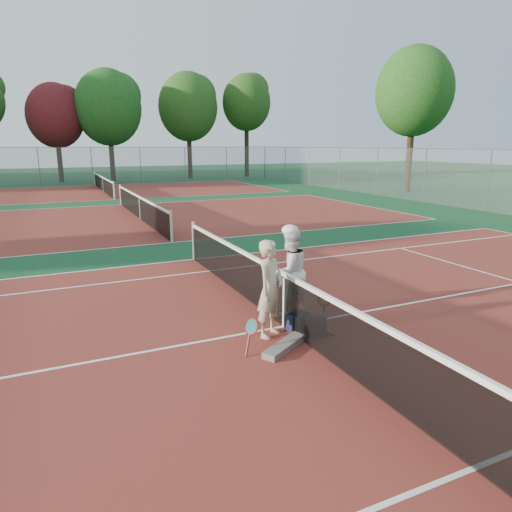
# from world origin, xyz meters

# --- Properties ---
(ground) EXTENTS (130.00, 130.00, 0.00)m
(ground) POSITION_xyz_m (0.00, 0.00, 0.00)
(ground) COLOR #103D20
(ground) RESTS_ON ground
(court_main) EXTENTS (23.77, 10.97, 0.01)m
(court_main) POSITION_xyz_m (0.00, 0.00, 0.00)
(court_main) COLOR maroon
(court_main) RESTS_ON ground
(court_far_a) EXTENTS (23.77, 10.97, 0.01)m
(court_far_a) POSITION_xyz_m (0.00, 13.50, 0.00)
(court_far_a) COLOR maroon
(court_far_a) RESTS_ON ground
(court_far_b) EXTENTS (23.77, 10.97, 0.01)m
(court_far_b) POSITION_xyz_m (0.00, 27.00, 0.00)
(court_far_b) COLOR maroon
(court_far_b) RESTS_ON ground
(net_main) EXTENTS (0.10, 10.98, 1.02)m
(net_main) POSITION_xyz_m (0.00, 0.00, 0.51)
(net_main) COLOR black
(net_main) RESTS_ON ground
(net_far_a) EXTENTS (0.10, 10.98, 1.02)m
(net_far_a) POSITION_xyz_m (0.00, 13.50, 0.51)
(net_far_a) COLOR black
(net_far_a) RESTS_ON ground
(net_far_b) EXTENTS (0.10, 10.98, 1.02)m
(net_far_b) POSITION_xyz_m (0.00, 27.00, 0.51)
(net_far_b) COLOR black
(net_far_b) RESTS_ON ground
(fence_back) EXTENTS (32.00, 0.06, 3.00)m
(fence_back) POSITION_xyz_m (0.00, 34.00, 1.50)
(fence_back) COLOR slate
(fence_back) RESTS_ON ground
(player_a) EXTENTS (0.73, 0.69, 1.69)m
(player_a) POSITION_xyz_m (-0.40, -0.23, 0.84)
(player_a) COLOR #B4A58B
(player_a) RESTS_ON ground
(player_b) EXTENTS (0.92, 0.77, 1.69)m
(player_b) POSITION_xyz_m (0.41, 0.58, 0.85)
(player_b) COLOR white
(player_b) RESTS_ON ground
(racket_red) EXTENTS (0.39, 0.39, 0.55)m
(racket_red) POSITION_xyz_m (-0.96, -0.69, 0.28)
(racket_red) COLOR maroon
(racket_red) RESTS_ON ground
(racket_black_held) EXTENTS (0.38, 0.37, 0.56)m
(racket_black_held) POSITION_xyz_m (0.75, -0.14, 0.28)
(racket_black_held) COLOR black
(racket_black_held) RESTS_ON ground
(racket_spare) EXTENTS (0.47, 0.66, 0.07)m
(racket_spare) POSITION_xyz_m (0.41, -0.34, 0.03)
(racket_spare) COLOR black
(racket_spare) RESTS_ON ground
(sports_bag_navy) EXTENTS (0.46, 0.39, 0.30)m
(sports_bag_navy) POSITION_xyz_m (0.15, -0.22, 0.15)
(sports_bag_navy) COLOR black
(sports_bag_navy) RESTS_ON ground
(sports_bag_purple) EXTENTS (0.43, 0.41, 0.29)m
(sports_bag_purple) POSITION_xyz_m (0.34, -0.53, 0.14)
(sports_bag_purple) COLOR black
(sports_bag_purple) RESTS_ON ground
(net_cover_canvas) EXTENTS (0.99, 0.74, 0.11)m
(net_cover_canvas) POSITION_xyz_m (-0.44, -0.83, 0.05)
(net_cover_canvas) COLOR #5F5956
(net_cover_canvas) RESTS_ON ground
(water_bottle) EXTENTS (0.09, 0.09, 0.30)m
(water_bottle) POSITION_xyz_m (0.59, -0.41, 0.15)
(water_bottle) COLOR silver
(water_bottle) RESTS_ON ground
(tree_back_maroon) EXTENTS (4.77, 4.77, 8.38)m
(tree_back_maroon) POSITION_xyz_m (-2.32, 37.59, 5.61)
(tree_back_maroon) COLOR #382314
(tree_back_maroon) RESTS_ON ground
(tree_back_3) EXTENTS (5.72, 5.72, 9.67)m
(tree_back_3) POSITION_xyz_m (2.00, 36.66, 6.36)
(tree_back_3) COLOR #382314
(tree_back_3) RESTS_ON ground
(tree_back_4) EXTENTS (5.62, 5.62, 9.95)m
(tree_back_4) POSITION_xyz_m (9.45, 37.37, 6.70)
(tree_back_4) COLOR #382314
(tree_back_4) RESTS_ON ground
(tree_back_5) EXTENTS (4.83, 4.83, 10.07)m
(tree_back_5) POSITION_xyz_m (15.41, 37.06, 7.26)
(tree_back_5) COLOR #382314
(tree_back_5) RESTS_ON ground
(tree_right_1) EXTENTS (5.11, 5.11, 9.61)m
(tree_right_1) POSITION_xyz_m (19.39, 18.05, 6.64)
(tree_right_1) COLOR #382314
(tree_right_1) RESTS_ON ground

